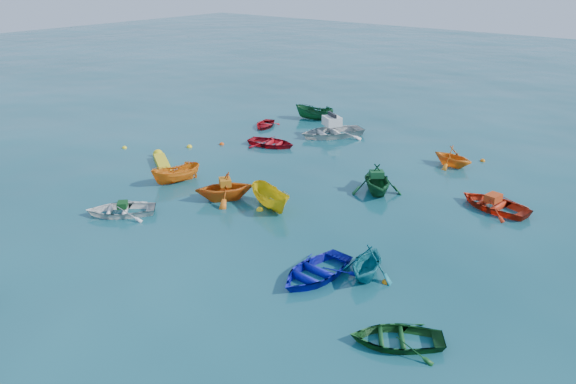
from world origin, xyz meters
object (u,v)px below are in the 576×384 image
Objects in this scene: kayak_yellow at (163,168)px; motorboat_white at (331,136)px; dinghy_blue_se at (315,277)px; dinghy_white_near at (121,214)px.

motorboat_white reaches higher than kayak_yellow.
dinghy_blue_se reaches higher than kayak_yellow.
dinghy_blue_se is at bearing -75.34° from kayak_yellow.
motorboat_white is at bearing 132.66° from dinghy_white_near.
kayak_yellow is at bearing -78.17° from motorboat_white.
dinghy_white_near is at bearing -170.91° from dinghy_blue_se.
dinghy_white_near reaches higher than kayak_yellow.
dinghy_blue_se is at bearing -26.01° from motorboat_white.
dinghy_blue_se is 18.34m from motorboat_white.
dinghy_blue_se is 14.50m from kayak_yellow.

